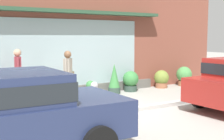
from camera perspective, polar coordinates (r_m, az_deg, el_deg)
The scene contains 13 objects.
ground_plane at distance 8.99m, azimuth 1.69°, elevation -7.63°, with size 60.00×60.00×0.00m, color #9E9B93.
curb_strip at distance 8.81m, azimuth 2.41°, elevation -7.51°, with size 14.00×0.24×0.12m, color #B2B2AD.
storefront at distance 11.53m, azimuth -7.22°, elevation 8.81°, with size 14.00×0.81×5.49m.
fire_hydrant at distance 9.42m, azimuth -3.28°, elevation -4.59°, with size 0.38×0.35×0.78m.
pedestrian_with_handbag at distance 9.73m, azimuth -8.07°, elevation -0.70°, with size 0.50×0.49×1.71m.
pedestrian_passerby at distance 10.08m, azimuth -16.94°, elevation -0.33°, with size 0.26×0.49×1.77m.
parked_car_navy at distance 5.64m, azimuth -19.84°, elevation -7.13°, with size 4.31×2.15×1.54m.
potted_plant_doorstep at distance 10.82m, azimuth -9.85°, elevation -3.59°, with size 0.30×0.30×0.60m.
potted_plant_low_front at distance 11.23m, azimuth -4.02°, elevation -3.22°, with size 0.32×0.32×0.56m.
potted_plant_by_entrance at distance 13.87m, azimuth 13.13°, elevation -1.01°, with size 0.67×0.67×0.85m.
potted_plant_window_left at distance 12.19m, azimuth 3.46°, elevation -1.98°, with size 0.62×0.62×0.80m.
potted_plant_near_hydrant at distance 11.66m, azimuth 0.42°, elevation -1.72°, with size 0.47×0.47×1.13m.
potted_plant_trailing_edge at distance 13.16m, azimuth 9.12°, elevation -1.62°, with size 0.62×0.62×0.74m.
Camera 1 is at (-4.84, -7.27, 2.14)m, focal length 49.60 mm.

